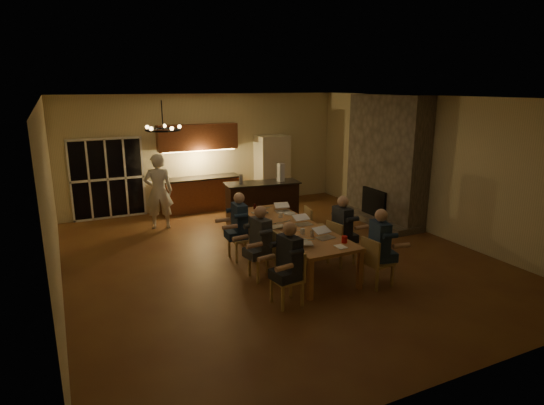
% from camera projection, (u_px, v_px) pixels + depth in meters
% --- Properties ---
extents(floor, '(9.00, 9.00, 0.00)m').
position_uv_depth(floor, '(276.00, 257.00, 9.31)').
color(floor, brown).
rests_on(floor, ground).
extents(back_wall, '(8.00, 0.04, 3.20)m').
position_uv_depth(back_wall, '(206.00, 152.00, 12.85)').
color(back_wall, beige).
rests_on(back_wall, ground).
extents(left_wall, '(0.04, 9.00, 3.20)m').
position_uv_depth(left_wall, '(50.00, 203.00, 7.22)').
color(left_wall, beige).
rests_on(left_wall, ground).
extents(right_wall, '(0.04, 9.00, 3.20)m').
position_uv_depth(right_wall, '(431.00, 166.00, 10.59)').
color(right_wall, beige).
rests_on(right_wall, ground).
extents(ceiling, '(8.00, 9.00, 0.04)m').
position_uv_depth(ceiling, '(277.00, 96.00, 8.50)').
color(ceiling, white).
rests_on(ceiling, back_wall).
extents(french_doors, '(1.86, 0.08, 2.10)m').
position_uv_depth(french_doors, '(108.00, 179.00, 11.81)').
color(french_doors, black).
rests_on(french_doors, ground).
extents(fireplace, '(0.58, 2.50, 3.20)m').
position_uv_depth(fireplace, '(386.00, 159.00, 11.50)').
color(fireplace, '#665A50').
rests_on(fireplace, ground).
extents(kitchenette, '(2.24, 0.68, 2.40)m').
position_uv_depth(kitchenette, '(200.00, 168.00, 12.55)').
color(kitchenette, brown).
rests_on(kitchenette, ground).
extents(refrigerator, '(0.90, 0.68, 2.00)m').
position_uv_depth(refrigerator, '(272.00, 169.00, 13.47)').
color(refrigerator, beige).
rests_on(refrigerator, ground).
extents(dining_table, '(1.10, 3.32, 0.75)m').
position_uv_depth(dining_table, '(291.00, 244.00, 8.97)').
color(dining_table, '#A87343').
rests_on(dining_table, ground).
extents(bar_island, '(1.92, 0.91, 1.08)m').
position_uv_depth(bar_island, '(262.00, 203.00, 11.42)').
color(bar_island, black).
rests_on(bar_island, ground).
extents(chair_left_near, '(0.46, 0.46, 0.89)m').
position_uv_depth(chair_left_near, '(287.00, 278.00, 7.21)').
color(chair_left_near, tan).
rests_on(chair_left_near, ground).
extents(chair_left_mid, '(0.45, 0.45, 0.89)m').
position_uv_depth(chair_left_mid, '(263.00, 255.00, 8.21)').
color(chair_left_mid, tan).
rests_on(chair_left_mid, ground).
extents(chair_left_far, '(0.46, 0.46, 0.89)m').
position_uv_depth(chair_left_far, '(241.00, 238.00, 9.13)').
color(chair_left_far, tan).
rests_on(chair_left_far, ground).
extents(chair_right_near, '(0.48, 0.48, 0.89)m').
position_uv_depth(chair_right_near, '(378.00, 262.00, 7.89)').
color(chair_right_near, tan).
rests_on(chair_right_near, ground).
extents(chair_right_mid, '(0.51, 0.51, 0.89)m').
position_uv_depth(chair_right_mid, '(341.00, 243.00, 8.85)').
color(chair_right_mid, tan).
rests_on(chair_right_mid, ground).
extents(chair_right_far, '(0.51, 0.51, 0.89)m').
position_uv_depth(chair_right_far, '(317.00, 227.00, 9.83)').
color(chair_right_far, tan).
rests_on(chair_right_far, ground).
extents(person_left_near, '(0.69, 0.69, 1.38)m').
position_uv_depth(person_left_near, '(289.00, 264.00, 7.15)').
color(person_left_near, black).
rests_on(person_left_near, ground).
extents(person_right_near, '(0.71, 0.71, 1.38)m').
position_uv_depth(person_right_near, '(379.00, 247.00, 7.89)').
color(person_right_near, '#1C2B47').
rests_on(person_right_near, ground).
extents(person_left_mid, '(0.68, 0.68, 1.38)m').
position_uv_depth(person_left_mid, '(261.00, 243.00, 8.09)').
color(person_left_mid, '#363A3F').
rests_on(person_left_mid, ground).
extents(person_right_mid, '(0.60, 0.60, 1.38)m').
position_uv_depth(person_right_mid, '(342.00, 230.00, 8.81)').
color(person_right_mid, black).
rests_on(person_right_mid, ground).
extents(person_left_far, '(0.63, 0.63, 1.38)m').
position_uv_depth(person_left_far, '(240.00, 226.00, 9.07)').
color(person_left_far, '#1C2B47').
rests_on(person_left_far, ground).
extents(standing_person, '(0.74, 0.56, 1.85)m').
position_uv_depth(standing_person, '(159.00, 191.00, 11.00)').
color(standing_person, silver).
rests_on(standing_person, ground).
extents(chandelier, '(0.55, 0.55, 0.03)m').
position_uv_depth(chandelier, '(163.00, 130.00, 7.03)').
color(chandelier, black).
rests_on(chandelier, ceiling).
extents(laptop_a, '(0.39, 0.37, 0.23)m').
position_uv_depth(laptop_a, '(304.00, 238.00, 7.84)').
color(laptop_a, silver).
rests_on(laptop_a, dining_table).
extents(laptop_b, '(0.35, 0.32, 0.23)m').
position_uv_depth(laptop_b, '(325.00, 232.00, 8.15)').
color(laptop_b, silver).
rests_on(laptop_b, dining_table).
extents(laptop_c, '(0.34, 0.31, 0.23)m').
position_uv_depth(laptop_c, '(278.00, 221.00, 8.79)').
color(laptop_c, silver).
rests_on(laptop_c, dining_table).
extents(laptop_d, '(0.32, 0.28, 0.23)m').
position_uv_depth(laptop_d, '(304.00, 219.00, 8.94)').
color(laptop_d, silver).
rests_on(laptop_d, dining_table).
extents(laptop_e, '(0.35, 0.31, 0.23)m').
position_uv_depth(laptop_e, '(260.00, 208.00, 9.77)').
color(laptop_e, silver).
rests_on(laptop_e, dining_table).
extents(laptop_f, '(0.38, 0.35, 0.23)m').
position_uv_depth(laptop_f, '(283.00, 207.00, 9.85)').
color(laptop_f, silver).
rests_on(laptop_f, dining_table).
extents(mug_front, '(0.08, 0.08, 0.10)m').
position_uv_depth(mug_front, '(303.00, 231.00, 8.40)').
color(mug_front, silver).
rests_on(mug_front, dining_table).
extents(mug_mid, '(0.09, 0.09, 0.10)m').
position_uv_depth(mug_mid, '(281.00, 215.00, 9.44)').
color(mug_mid, silver).
rests_on(mug_mid, dining_table).
extents(mug_back, '(0.09, 0.09, 0.10)m').
position_uv_depth(mug_back, '(258.00, 216.00, 9.41)').
color(mug_back, silver).
rests_on(mug_back, dining_table).
extents(redcup_near, '(0.10, 0.10, 0.12)m').
position_uv_depth(redcup_near, '(344.00, 239.00, 7.93)').
color(redcup_near, red).
rests_on(redcup_near, dining_table).
extents(redcup_mid, '(0.09, 0.09, 0.12)m').
position_uv_depth(redcup_mid, '(263.00, 220.00, 9.10)').
color(redcup_mid, red).
rests_on(redcup_mid, dining_table).
extents(can_silver, '(0.07, 0.07, 0.12)m').
position_uv_depth(can_silver, '(312.00, 234.00, 8.23)').
color(can_silver, '#B2B2B7').
rests_on(can_silver, dining_table).
extents(can_cola, '(0.07, 0.07, 0.12)m').
position_uv_depth(can_cola, '(255.00, 206.00, 10.10)').
color(can_cola, '#3F0F0C').
rests_on(can_cola, dining_table).
extents(plate_near, '(0.24, 0.24, 0.02)m').
position_uv_depth(plate_near, '(323.00, 231.00, 8.58)').
color(plate_near, silver).
rests_on(plate_near, dining_table).
extents(plate_left, '(0.27, 0.27, 0.02)m').
position_uv_depth(plate_left, '(300.00, 241.00, 8.02)').
color(plate_left, silver).
rests_on(plate_left, dining_table).
extents(plate_far, '(0.25, 0.25, 0.02)m').
position_uv_depth(plate_far, '(289.00, 213.00, 9.72)').
color(plate_far, silver).
rests_on(plate_far, dining_table).
extents(notepad, '(0.16, 0.22, 0.01)m').
position_uv_depth(notepad, '(341.00, 247.00, 7.72)').
color(notepad, white).
rests_on(notepad, dining_table).
extents(bar_bottle, '(0.09, 0.09, 0.24)m').
position_uv_depth(bar_bottle, '(241.00, 179.00, 11.06)').
color(bar_bottle, '#99999E').
rests_on(bar_bottle, bar_island).
extents(bar_blender, '(0.16, 0.16, 0.45)m').
position_uv_depth(bar_blender, '(281.00, 172.00, 11.35)').
color(bar_blender, silver).
rests_on(bar_blender, bar_island).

